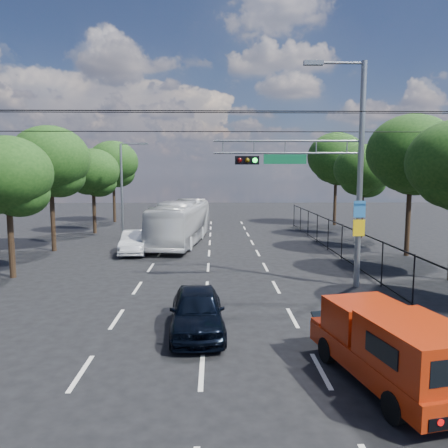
{
  "coord_description": "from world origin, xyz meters",
  "views": [
    {
      "loc": [
        0.33,
        -10.4,
        4.98
      ],
      "look_at": [
        0.73,
        7.73,
        2.8
      ],
      "focal_mm": 35.0,
      "sensor_mm": 36.0,
      "label": 1
    }
  ],
  "objects_px": {
    "red_pickup": "(391,346)",
    "white_van": "(135,242)",
    "navy_hatchback": "(197,310)",
    "signal_mast": "(332,165)",
    "white_bus": "(181,222)"
  },
  "relations": [
    {
      "from": "red_pickup",
      "to": "white_van",
      "type": "xyz_separation_m",
      "value": [
        -8.94,
        16.96,
        -0.28
      ]
    },
    {
      "from": "signal_mast",
      "to": "white_van",
      "type": "bearing_deg",
      "value": 140.35
    },
    {
      "from": "signal_mast",
      "to": "red_pickup",
      "type": "relative_size",
      "value": 1.85
    },
    {
      "from": "signal_mast",
      "to": "navy_hatchback",
      "type": "bearing_deg",
      "value": -136.31
    },
    {
      "from": "white_bus",
      "to": "white_van",
      "type": "relative_size",
      "value": 2.54
    },
    {
      "from": "red_pickup",
      "to": "signal_mast",
      "type": "bearing_deg",
      "value": 84.23
    },
    {
      "from": "red_pickup",
      "to": "navy_hatchback",
      "type": "xyz_separation_m",
      "value": [
        -4.61,
        3.56,
        -0.28
      ]
    },
    {
      "from": "signal_mast",
      "to": "red_pickup",
      "type": "height_order",
      "value": "signal_mast"
    },
    {
      "from": "signal_mast",
      "to": "white_van",
      "type": "distance_m",
      "value": 13.55
    },
    {
      "from": "red_pickup",
      "to": "navy_hatchback",
      "type": "height_order",
      "value": "red_pickup"
    },
    {
      "from": "signal_mast",
      "to": "navy_hatchback",
      "type": "height_order",
      "value": "signal_mast"
    },
    {
      "from": "red_pickup",
      "to": "white_van",
      "type": "distance_m",
      "value": 19.17
    },
    {
      "from": "signal_mast",
      "to": "red_pickup",
      "type": "bearing_deg",
      "value": -95.77
    },
    {
      "from": "red_pickup",
      "to": "white_bus",
      "type": "relative_size",
      "value": 0.48
    },
    {
      "from": "signal_mast",
      "to": "white_van",
      "type": "xyz_separation_m",
      "value": [
        -9.83,
        8.15,
        -4.55
      ]
    }
  ]
}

